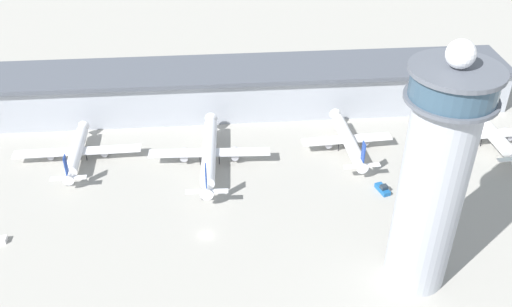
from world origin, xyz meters
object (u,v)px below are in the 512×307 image
object	(u,v)px
airplane_gate_charlie	(209,153)
service_truck_catering	(383,189)
airplane_gate_delta	(348,139)
control_tower	(434,178)
airplane_gate_echo	(492,134)
airplane_gate_bravo	(77,151)

from	to	relation	value
airplane_gate_charlie	service_truck_catering	xyz separation A→B (m)	(52.54, -18.51, -3.88)
airplane_gate_delta	service_truck_catering	world-z (taller)	airplane_gate_delta
control_tower	airplane_gate_delta	bearing A→B (deg)	94.65
airplane_gate_charlie	airplane_gate_echo	bearing A→B (deg)	2.16
control_tower	airplane_gate_bravo	size ratio (longest dim) A/B	1.56
airplane_gate_bravo	airplane_gate_charlie	size ratio (longest dim) A/B	0.94
control_tower	service_truck_catering	distance (m)	45.98
airplane_gate_bravo	airplane_gate_echo	xyz separation A→B (m)	(138.91, -2.21, 1.03)
airplane_gate_delta	service_truck_catering	distance (m)	24.30
airplane_gate_delta	control_tower	bearing A→B (deg)	-85.35
airplane_gate_bravo	service_truck_catering	distance (m)	98.83
control_tower	airplane_gate_echo	world-z (taller)	control_tower
control_tower	airplane_gate_charlie	bearing A→B (deg)	133.86
control_tower	service_truck_catering	bearing A→B (deg)	87.56
control_tower	airplane_gate_charlie	size ratio (longest dim) A/B	1.47
airplane_gate_bravo	airplane_gate_charlie	xyz separation A→B (m)	(43.21, -5.82, 1.00)
airplane_gate_charlie	airplane_gate_echo	world-z (taller)	airplane_gate_charlie
airplane_gate_charlie	control_tower	bearing A→B (deg)	-46.14
control_tower	airplane_gate_echo	distance (m)	76.86
control_tower	airplane_gate_delta	world-z (taller)	control_tower
control_tower	airplane_gate_charlie	distance (m)	78.26
airplane_gate_bravo	airplane_gate_charlie	world-z (taller)	airplane_gate_charlie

